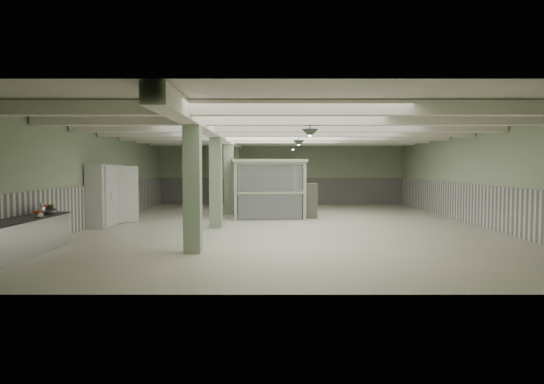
{
  "coord_description": "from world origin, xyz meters",
  "views": [
    {
      "loc": [
        -0.51,
        -18.05,
        2.15
      ],
      "look_at": [
        -0.52,
        -1.76,
        1.3
      ],
      "focal_mm": 32.0,
      "sensor_mm": 36.0,
      "label": 1
    }
  ],
  "objects_px": {
    "prep_counter": "(10,240)",
    "walkin_cooler": "(106,195)",
    "filing_cabinet": "(311,201)",
    "guard_booth": "(267,178)"
  },
  "relations": [
    {
      "from": "prep_counter",
      "to": "guard_booth",
      "type": "height_order",
      "value": "guard_booth"
    },
    {
      "from": "prep_counter",
      "to": "walkin_cooler",
      "type": "bearing_deg",
      "value": 90.71
    },
    {
      "from": "prep_counter",
      "to": "walkin_cooler",
      "type": "relative_size",
      "value": 1.92
    },
    {
      "from": "prep_counter",
      "to": "guard_booth",
      "type": "bearing_deg",
      "value": 58.83
    },
    {
      "from": "prep_counter",
      "to": "filing_cabinet",
      "type": "bearing_deg",
      "value": 50.33
    },
    {
      "from": "guard_booth",
      "to": "filing_cabinet",
      "type": "xyz_separation_m",
      "value": [
        1.84,
        -0.38,
        -0.96
      ]
    },
    {
      "from": "prep_counter",
      "to": "walkin_cooler",
      "type": "xyz_separation_m",
      "value": [
        -0.08,
        6.74,
        0.67
      ]
    },
    {
      "from": "prep_counter",
      "to": "walkin_cooler",
      "type": "distance_m",
      "value": 6.77
    },
    {
      "from": "walkin_cooler",
      "to": "filing_cabinet",
      "type": "relative_size",
      "value": 1.69
    },
    {
      "from": "filing_cabinet",
      "to": "guard_booth",
      "type": "bearing_deg",
      "value": 167.53
    }
  ]
}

